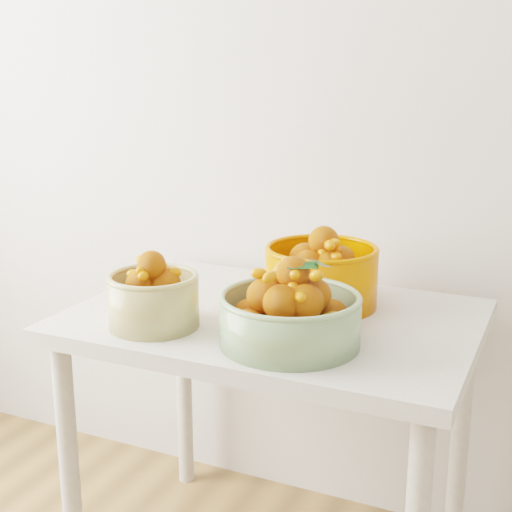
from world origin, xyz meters
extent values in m
cube|color=silver|center=(0.00, 2.00, 1.35)|extent=(4.00, 0.04, 2.70)
cube|color=silver|center=(-0.28, 1.60, 0.73)|extent=(1.00, 0.70, 0.04)
cylinder|color=silver|center=(-0.72, 1.31, 0.35)|extent=(0.05, 0.05, 0.71)
cylinder|color=silver|center=(-0.72, 1.89, 0.35)|extent=(0.05, 0.05, 0.71)
cylinder|color=silver|center=(0.16, 1.89, 0.35)|extent=(0.05, 0.05, 0.71)
cylinder|color=tan|center=(-0.51, 1.40, 0.81)|extent=(0.28, 0.28, 0.12)
torus|color=tan|center=(-0.51, 1.40, 0.87)|extent=(0.28, 0.28, 0.02)
sphere|color=#D1660C|center=(-0.45, 1.40, 0.80)|extent=(0.08, 0.08, 0.08)
sphere|color=#D1660C|center=(-0.51, 1.46, 0.80)|extent=(0.08, 0.08, 0.08)
sphere|color=#D1540F|center=(-0.56, 1.40, 0.80)|extent=(0.08, 0.08, 0.08)
sphere|color=#D1540F|center=(-0.51, 1.35, 0.80)|extent=(0.07, 0.07, 0.07)
sphere|color=#D1540F|center=(-0.51, 1.40, 0.80)|extent=(0.07, 0.07, 0.07)
sphere|color=#D1540F|center=(-0.48, 1.42, 0.86)|extent=(0.07, 0.07, 0.07)
sphere|color=#D1540F|center=(-0.53, 1.39, 0.86)|extent=(0.07, 0.07, 0.07)
sphere|color=#D1540F|center=(-0.51, 1.40, 0.90)|extent=(0.07, 0.07, 0.07)
ellipsoid|color=orange|center=(-0.50, 1.36, 0.89)|extent=(0.03, 0.04, 0.03)
ellipsoid|color=orange|center=(-0.51, 1.37, 0.89)|extent=(0.03, 0.04, 0.04)
ellipsoid|color=orange|center=(-0.55, 1.39, 0.88)|extent=(0.04, 0.04, 0.03)
ellipsoid|color=orange|center=(-0.48, 1.41, 0.88)|extent=(0.04, 0.04, 0.03)
ellipsoid|color=orange|center=(-0.55, 1.42, 0.90)|extent=(0.04, 0.04, 0.04)
ellipsoid|color=orange|center=(-0.50, 1.43, 0.89)|extent=(0.03, 0.04, 0.03)
ellipsoid|color=orange|center=(-0.55, 1.39, 0.88)|extent=(0.04, 0.04, 0.03)
ellipsoid|color=orange|center=(-0.46, 1.43, 0.88)|extent=(0.04, 0.04, 0.04)
cylinder|color=#84A475|center=(-0.17, 1.43, 0.81)|extent=(0.42, 0.42, 0.11)
torus|color=#84A475|center=(-0.17, 1.43, 0.86)|extent=(0.42, 0.42, 0.02)
sphere|color=#D1660C|center=(-0.07, 1.43, 0.80)|extent=(0.08, 0.08, 0.08)
sphere|color=#D1540F|center=(-0.10, 1.50, 0.80)|extent=(0.08, 0.08, 0.08)
sphere|color=#D1540F|center=(-0.17, 1.53, 0.80)|extent=(0.07, 0.07, 0.07)
sphere|color=#D1540F|center=(-0.24, 1.50, 0.80)|extent=(0.08, 0.08, 0.08)
sphere|color=#D1540F|center=(-0.27, 1.43, 0.80)|extent=(0.08, 0.08, 0.08)
sphere|color=#D1540F|center=(-0.24, 1.35, 0.80)|extent=(0.09, 0.09, 0.09)
sphere|color=#D1540F|center=(-0.16, 1.33, 0.80)|extent=(0.08, 0.08, 0.08)
sphere|color=#D1540F|center=(-0.10, 1.36, 0.80)|extent=(0.07, 0.07, 0.07)
sphere|color=#D1540F|center=(-0.17, 1.43, 0.80)|extent=(0.08, 0.08, 0.08)
sphere|color=#D1540F|center=(-0.12, 1.45, 0.86)|extent=(0.07, 0.07, 0.07)
sphere|color=#D1540F|center=(-0.17, 1.48, 0.86)|extent=(0.08, 0.08, 0.08)
sphere|color=#D1540F|center=(-0.22, 1.46, 0.86)|extent=(0.08, 0.08, 0.08)
sphere|color=#D1540F|center=(-0.22, 1.40, 0.86)|extent=(0.08, 0.08, 0.08)
sphere|color=#D1540F|center=(-0.17, 1.37, 0.86)|extent=(0.08, 0.08, 0.08)
sphere|color=#D1540F|center=(-0.12, 1.40, 0.86)|extent=(0.08, 0.08, 0.08)
sphere|color=#D1540F|center=(-0.16, 1.43, 0.92)|extent=(0.08, 0.08, 0.08)
ellipsoid|color=orange|center=(-0.19, 1.43, 0.92)|extent=(0.05, 0.03, 0.04)
ellipsoid|color=orange|center=(-0.19, 1.36, 0.92)|extent=(0.03, 0.05, 0.03)
ellipsoid|color=orange|center=(-0.15, 1.40, 0.92)|extent=(0.04, 0.05, 0.03)
ellipsoid|color=orange|center=(-0.23, 1.44, 0.89)|extent=(0.04, 0.03, 0.03)
ellipsoid|color=orange|center=(-0.23, 1.41, 0.91)|extent=(0.04, 0.04, 0.03)
ellipsoid|color=orange|center=(-0.15, 1.40, 0.90)|extent=(0.05, 0.05, 0.04)
ellipsoid|color=orange|center=(-0.16, 1.41, 0.91)|extent=(0.04, 0.05, 0.04)
ellipsoid|color=orange|center=(-0.16, 1.43, 0.92)|extent=(0.04, 0.03, 0.03)
ellipsoid|color=orange|center=(-0.17, 1.42, 0.90)|extent=(0.04, 0.05, 0.03)
ellipsoid|color=orange|center=(-0.10, 1.41, 0.92)|extent=(0.05, 0.04, 0.04)
ellipsoid|color=orange|center=(-0.15, 1.45, 0.89)|extent=(0.04, 0.05, 0.03)
ellipsoid|color=orange|center=(-0.16, 1.42, 0.93)|extent=(0.04, 0.05, 0.03)
ellipsoid|color=orange|center=(-0.17, 1.43, 0.88)|extent=(0.03, 0.04, 0.03)
ellipsoid|color=orange|center=(-0.20, 1.48, 0.92)|extent=(0.05, 0.05, 0.03)
ellipsoid|color=orange|center=(-0.19, 1.49, 0.90)|extent=(0.04, 0.05, 0.03)
ellipsoid|color=orange|center=(-0.16, 1.40, 0.88)|extent=(0.04, 0.04, 0.04)
ellipsoid|color=orange|center=(-0.12, 1.37, 0.88)|extent=(0.04, 0.05, 0.03)
cylinder|color=#EF5F02|center=(-0.20, 1.72, 0.83)|extent=(0.32, 0.32, 0.15)
torus|color=#EF5F02|center=(-0.20, 1.72, 0.90)|extent=(0.33, 0.33, 0.01)
sphere|color=#D1660C|center=(-0.11, 1.71, 0.80)|extent=(0.09, 0.09, 0.09)
sphere|color=#D1660C|center=(-0.14, 1.78, 0.80)|extent=(0.09, 0.09, 0.09)
sphere|color=#D1540F|center=(-0.22, 1.80, 0.80)|extent=(0.08, 0.08, 0.08)
sphere|color=#D1540F|center=(-0.28, 1.75, 0.80)|extent=(0.08, 0.08, 0.08)
sphere|color=#D1540F|center=(-0.28, 1.68, 0.80)|extent=(0.08, 0.08, 0.08)
sphere|color=#D1540F|center=(-0.22, 1.63, 0.80)|extent=(0.08, 0.08, 0.08)
sphere|color=#D1540F|center=(-0.14, 1.65, 0.80)|extent=(0.08, 0.08, 0.08)
sphere|color=#D1540F|center=(-0.20, 1.72, 0.80)|extent=(0.08, 0.08, 0.08)
sphere|color=#D1540F|center=(-0.15, 1.74, 0.87)|extent=(0.08, 0.08, 0.08)
sphere|color=#D1540F|center=(-0.21, 1.76, 0.87)|extent=(0.08, 0.08, 0.08)
sphere|color=#D1540F|center=(-0.24, 1.72, 0.87)|extent=(0.08, 0.08, 0.08)
sphere|color=#D1540F|center=(-0.22, 1.67, 0.87)|extent=(0.08, 0.08, 0.08)
sphere|color=#D1540F|center=(-0.16, 1.68, 0.87)|extent=(0.08, 0.08, 0.08)
sphere|color=#D1540F|center=(-0.19, 1.71, 0.92)|extent=(0.08, 0.08, 0.08)
ellipsoid|color=orange|center=(-0.19, 1.72, 0.91)|extent=(0.05, 0.04, 0.04)
ellipsoid|color=orange|center=(-0.16, 1.71, 0.90)|extent=(0.04, 0.04, 0.03)
ellipsoid|color=orange|center=(-0.20, 1.70, 0.92)|extent=(0.05, 0.05, 0.04)
ellipsoid|color=orange|center=(-0.14, 1.67, 0.90)|extent=(0.05, 0.05, 0.04)
ellipsoid|color=orange|center=(-0.20, 1.72, 0.89)|extent=(0.05, 0.05, 0.04)
ellipsoid|color=orange|center=(-0.16, 1.67, 0.92)|extent=(0.05, 0.05, 0.03)
ellipsoid|color=orange|center=(-0.20, 1.71, 0.92)|extent=(0.03, 0.05, 0.04)
ellipsoid|color=orange|center=(-0.16, 1.69, 0.92)|extent=(0.05, 0.05, 0.05)
ellipsoid|color=orange|center=(-0.18, 1.69, 0.90)|extent=(0.05, 0.05, 0.04)
camera|label=1|loc=(0.38, 0.04, 1.35)|focal=50.00mm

